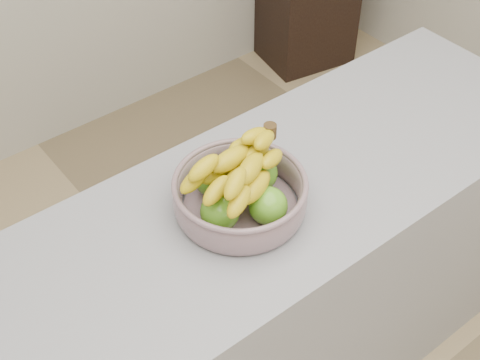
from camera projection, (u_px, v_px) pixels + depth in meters
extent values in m
cube|color=gray|center=(250.00, 309.00, 1.99)|extent=(2.00, 0.60, 0.90)
cylinder|color=#94A1B2|center=(240.00, 207.00, 1.66)|extent=(0.28, 0.28, 0.01)
torus|color=#94A1B2|center=(240.00, 183.00, 1.60)|extent=(0.33, 0.33, 0.02)
sphere|color=#5A9E1B|center=(268.00, 206.00, 1.59)|extent=(0.09, 0.09, 0.09)
sphere|color=#5A9E1B|center=(259.00, 173.00, 1.67)|extent=(0.09, 0.09, 0.09)
sphere|color=#5A9E1B|center=(213.00, 178.00, 1.66)|extent=(0.09, 0.09, 0.09)
sphere|color=#5A9E1B|center=(220.00, 212.00, 1.57)|extent=(0.09, 0.09, 0.09)
ellipsoid|color=yellow|center=(256.00, 187.00, 1.56)|extent=(0.21, 0.13, 0.05)
ellipsoid|color=yellow|center=(237.00, 178.00, 1.58)|extent=(0.21, 0.11, 0.05)
ellipsoid|color=yellow|center=(219.00, 170.00, 1.60)|extent=(0.21, 0.08, 0.05)
ellipsoid|color=yellow|center=(250.00, 169.00, 1.55)|extent=(0.21, 0.14, 0.05)
ellipsoid|color=yellow|center=(230.00, 159.00, 1.57)|extent=(0.21, 0.07, 0.05)
cylinder|color=#3D2A13|center=(270.00, 131.00, 1.63)|extent=(0.03, 0.03, 0.04)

